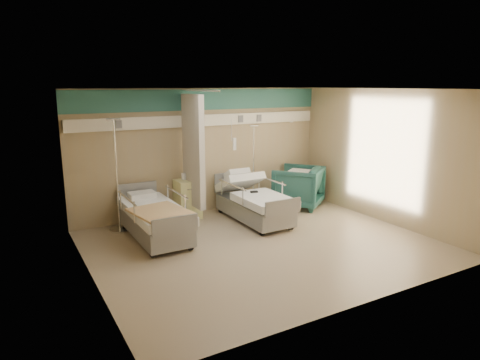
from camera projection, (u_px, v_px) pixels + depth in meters
name	position (u px, v px, depth m)	size (l,w,h in m)	color
ground	(263.00, 245.00, 7.85)	(6.00, 5.00, 0.00)	tan
room_walls	(255.00, 142.00, 7.65)	(6.04, 5.04, 2.82)	tan
bed_right	(254.00, 207.00, 9.18)	(1.00, 2.16, 0.63)	white
bed_left	(155.00, 222.00, 8.11)	(1.00, 2.16, 0.63)	white
bedside_cabinet	(188.00, 199.00, 9.36)	(0.50, 0.48, 0.85)	#F2F097
visitor_armchair	(298.00, 187.00, 10.22)	(1.04, 1.07, 0.98)	#205049
waffle_blanket	(300.00, 165.00, 10.11)	(0.62, 0.55, 0.07)	white
iv_stand_right	(253.00, 191.00, 10.12)	(0.35, 0.35, 1.97)	silver
iv_stand_left	(119.00, 209.00, 8.51)	(0.40, 0.40, 2.25)	silver
call_remote	(254.00, 192.00, 9.08)	(0.16, 0.07, 0.04)	black
tan_blanket	(161.00, 212.00, 7.63)	(0.87, 1.09, 0.04)	tan
toiletry_bag	(192.00, 176.00, 9.33)	(0.23, 0.15, 0.13)	black
white_cup	(184.00, 176.00, 9.30)	(0.10, 0.10, 0.14)	white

